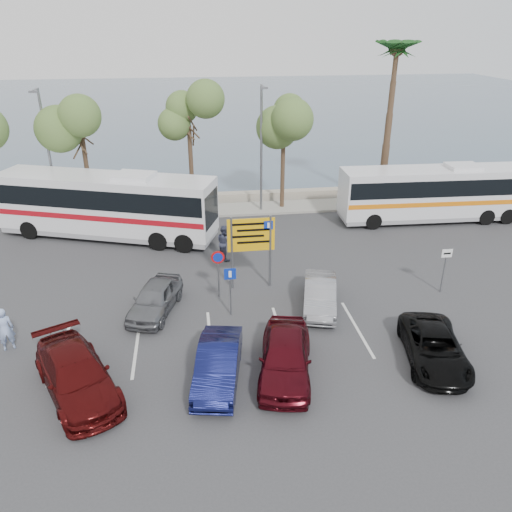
{
  "coord_description": "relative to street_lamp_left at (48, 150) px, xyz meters",
  "views": [
    {
      "loc": [
        -1.65,
        -17.76,
        11.54
      ],
      "look_at": [
        1.2,
        3.0,
        1.71
      ],
      "focal_mm": 35.0,
      "sensor_mm": 36.0,
      "label": 1
    }
  ],
  "objects": [
    {
      "name": "coach_bus_left",
      "position": [
        3.5,
        -3.02,
        -2.77
      ],
      "size": [
        12.83,
        6.76,
        3.94
      ],
      "color": "silver",
      "rests_on": "ground"
    },
    {
      "name": "car_maroon",
      "position": [
        4.17,
        -17.02,
        -3.88
      ],
      "size": [
        3.99,
        5.32,
        1.43
      ],
      "primitive_type": "imported",
      "rotation": [
        0.0,
        0.0,
        0.46
      ],
      "color": "#460B0B",
      "rests_on": "ground"
    },
    {
      "name": "direction_sign",
      "position": [
        11.0,
        -10.32,
        -2.17
      ],
      "size": [
        2.2,
        0.12,
        3.6
      ],
      "color": "slate",
      "rests_on": "ground"
    },
    {
      "name": "tree_right",
      "position": [
        14.5,
        0.48,
        1.57
      ],
      "size": [
        3.2,
        3.2,
        7.4
      ],
      "color": "#382619",
      "rests_on": "kerb_strip"
    },
    {
      "name": "street_lamp_right",
      "position": [
        13.0,
        0.0,
        0.0
      ],
      "size": [
        0.45,
        1.15,
        8.01
      ],
      "color": "slate",
      "rests_on": "kerb_strip"
    },
    {
      "name": "pedestrian_near",
      "position": [
        1.0,
        -14.05,
        -3.69
      ],
      "size": [
        0.78,
        0.65,
        1.81
      ],
      "primitive_type": "imported",
      "rotation": [
        0.0,
        0.0,
        3.52
      ],
      "color": "#90A5D2",
      "rests_on": "ground"
    },
    {
      "name": "kerb_strip",
      "position": [
        10.0,
        0.48,
        -4.52
      ],
      "size": [
        44.0,
        2.4,
        0.15
      ],
      "primitive_type": "cube",
      "color": "gray",
      "rests_on": "ground"
    },
    {
      "name": "sign_taxi",
      "position": [
        19.8,
        -12.03,
        -3.18
      ],
      "size": [
        0.5,
        0.07,
        2.2
      ],
      "color": "slate",
      "rests_on": "ground"
    },
    {
      "name": "sea",
      "position": [
        10.0,
        46.48,
        -4.59
      ],
      "size": [
        140.0,
        140.0,
        0.0
      ],
      "primitive_type": "plane",
      "color": "#44576D",
      "rests_on": "ground"
    },
    {
      "name": "pedestrian_far",
      "position": [
        10.0,
        -7.02,
        -3.65
      ],
      "size": [
        1.04,
        1.14,
        1.91
      ],
      "primitive_type": "imported",
      "rotation": [
        0.0,
        0.0,
        2.0
      ],
      "color": "#373B53",
      "rests_on": "ground"
    },
    {
      "name": "street_lamp_left",
      "position": [
        0.0,
        0.0,
        0.0
      ],
      "size": [
        0.45,
        1.15,
        8.01
      ],
      "color": "slate",
      "rests_on": "kerb_strip"
    },
    {
      "name": "tree_left",
      "position": [
        2.0,
        0.48,
        1.41
      ],
      "size": [
        3.2,
        3.2,
        7.2
      ],
      "color": "#382619",
      "rests_on": "kerb_strip"
    },
    {
      "name": "sign_parking",
      "position": [
        9.8,
        -12.73,
        -3.13
      ],
      "size": [
        0.5,
        0.07,
        2.25
      ],
      "color": "slate",
      "rests_on": "ground"
    },
    {
      "name": "tree_mid",
      "position": [
        8.5,
        0.48,
        2.06
      ],
      "size": [
        3.2,
        3.2,
        8.0
      ],
      "color": "#382619",
      "rests_on": "kerb_strip"
    },
    {
      "name": "car_blue",
      "position": [
        8.97,
        -17.02,
        -3.92
      ],
      "size": [
        2.15,
        4.3,
        1.35
      ],
      "primitive_type": "imported",
      "rotation": [
        0.0,
        0.0,
        -0.18
      ],
      "color": "#0D1140",
      "rests_on": "ground"
    },
    {
      "name": "lane_markings",
      "position": [
        8.86,
        -14.52,
        -4.6
      ],
      "size": [
        12.02,
        4.2,
        0.01
      ],
      "primitive_type": null,
      "color": "silver",
      "rests_on": "ground"
    },
    {
      "name": "car_silver_b",
      "position": [
        13.77,
        -12.64,
        -3.95
      ],
      "size": [
        2.29,
        4.15,
        1.3
      ],
      "primitive_type": "imported",
      "rotation": [
        0.0,
        0.0,
        -0.25
      ],
      "color": "gray",
      "rests_on": "ground"
    },
    {
      "name": "car_red",
      "position": [
        11.37,
        -17.02,
        -3.83
      ],
      "size": [
        2.75,
        4.8,
        1.54
      ],
      "primitive_type": "imported",
      "rotation": [
        0.0,
        0.0,
        -0.22
      ],
      "color": "#440911",
      "rests_on": "ground"
    },
    {
      "name": "suv_black",
      "position": [
        17.0,
        -17.02,
        -3.99
      ],
      "size": [
        2.91,
        4.72,
        1.22
      ],
      "primitive_type": "imported",
      "rotation": [
        0.0,
        0.0,
        -0.21
      ],
      "color": "black",
      "rests_on": "ground"
    },
    {
      "name": "ground",
      "position": [
        10.0,
        -13.52,
        -4.6
      ],
      "size": [
        120.0,
        120.0,
        0.0
      ],
      "primitive_type": "plane",
      "color": "#353638",
      "rests_on": "ground"
    },
    {
      "name": "coach_bus_right",
      "position": [
        23.44,
        -3.02,
        -2.93
      ],
      "size": [
        11.62,
        2.85,
        3.6
      ],
      "color": "silver",
      "rests_on": "ground"
    },
    {
      "name": "car_silver_a",
      "position": [
        6.57,
        -12.02,
        -3.93
      ],
      "size": [
        2.68,
        4.2,
        1.33
      ],
      "primitive_type": "imported",
      "rotation": [
        0.0,
        0.0,
        -0.31
      ],
      "color": "slate",
      "rests_on": "ground"
    },
    {
      "name": "sign_no_stop",
      "position": [
        9.4,
        -11.13,
        -3.02
      ],
      "size": [
        0.6,
        0.08,
        2.35
      ],
      "color": "slate",
      "rests_on": "ground"
    },
    {
      "name": "seawall",
      "position": [
        10.0,
        2.48,
        -4.3
      ],
      "size": [
        48.0,
        0.8,
        0.6
      ],
      "primitive_type": "cube",
      "color": "gray",
      "rests_on": "ground"
    },
    {
      "name": "palm_tree",
      "position": [
        21.5,
        0.48,
        5.27
      ],
      "size": [
        4.8,
        4.8,
        11.2
      ],
      "color": "#382619",
      "rests_on": "kerb_strip"
    }
  ]
}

